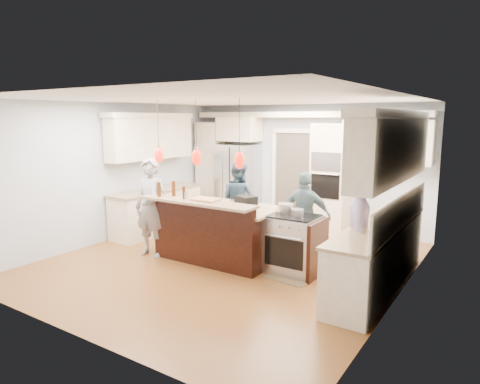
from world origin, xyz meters
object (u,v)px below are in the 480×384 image
Objects in this scene: kitchen_island at (219,231)px; person_far_left at (238,200)px; refrigerator at (238,182)px; island_range at (295,244)px; person_bar_end at (151,207)px.

kitchen_island is 1.37× the size of person_far_left.
kitchen_island is at bearing -63.10° from refrigerator.
refrigerator reaches higher than island_range.
person_far_left reaches higher than kitchen_island.
refrigerator is 2.91m from kitchen_island.
person_bar_end reaches higher than kitchen_island.
kitchen_island reaches higher than island_range.
kitchen_island is at bearing 115.60° from person_far_left.
kitchen_island is 1.21× the size of person_bar_end.
island_range is 2.31m from person_far_left.
island_range is 2.60m from person_bar_end.
kitchen_island is 1.47m from person_far_left.
refrigerator is at bearing 137.41° from island_range.
refrigerator is 0.86× the size of kitchen_island.
refrigerator reaches higher than person_bar_end.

